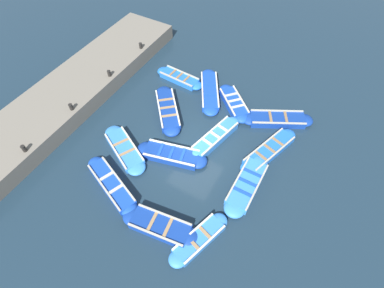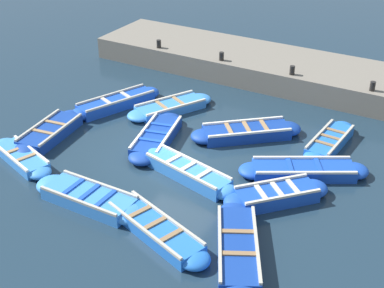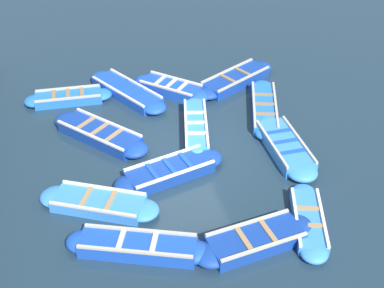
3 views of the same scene
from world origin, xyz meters
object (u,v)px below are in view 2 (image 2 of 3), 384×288
object	(u,v)px
boat_stern_in	(50,132)
boat_end_of_row	(303,171)
boat_outer_right	(330,142)
boat_inner_gap	(170,107)
boat_centre	(246,132)
bollard_mid_south	(221,56)
boat_far_corner	(277,195)
boat_alongside	(155,229)
boat_broadside	(89,198)
bollard_north	(373,86)
boat_outer_left	(22,158)
boat_drifting	(116,103)
boat_mid_row	(157,137)
bollard_mid_north	(292,70)
bollard_south	(159,44)
boat_tucked	(188,172)
boat_near_quay	(238,248)

from	to	relation	value
boat_stern_in	boat_end_of_row	world-z (taller)	boat_stern_in
boat_outer_right	boat_inner_gap	bearing A→B (deg)	93.68
boat_centre	bollard_mid_south	xyz separation A→B (m)	(3.95, 3.00, 0.91)
boat_far_corner	boat_centre	bearing A→B (deg)	37.73
boat_alongside	boat_broadside	bearing A→B (deg)	85.12
boat_broadside	bollard_north	bearing A→B (deg)	-29.20
boat_stern_in	bollard_mid_south	bearing A→B (deg)	-21.39
boat_outer_left	boat_drifting	xyz separation A→B (m)	(4.69, -0.23, 0.05)
boat_mid_row	bollard_mid_north	distance (m)	6.39
boat_end_of_row	bollard_south	bearing A→B (deg)	58.51
boat_tucked	boat_far_corner	xyz separation A→B (m)	(0.22, -2.78, -0.00)
boat_outer_right	bollard_south	bearing A→B (deg)	70.41
boat_broadside	bollard_mid_north	size ratio (longest dim) A/B	10.55
boat_tucked	bollard_mid_north	size ratio (longest dim) A/B	10.62
boat_outer_right	boat_far_corner	distance (m)	3.83
boat_centre	bollard_north	bearing A→B (deg)	-38.88
boat_outer_right	boat_far_corner	world-z (taller)	boat_far_corner
boat_outer_right	boat_far_corner	xyz separation A→B (m)	(-3.81, 0.36, 0.03)
boat_near_quay	boat_alongside	bearing A→B (deg)	99.05
boat_stern_in	bollard_south	world-z (taller)	bollard_south
boat_near_quay	boat_inner_gap	world-z (taller)	boat_near_quay
boat_stern_in	boat_far_corner	xyz separation A→B (m)	(0.37, -8.17, 0.01)
boat_stern_in	bollard_north	size ratio (longest dim) A/B	10.22
boat_inner_gap	bollard_mid_north	distance (m)	5.01
boat_centre	boat_tucked	xyz separation A→B (m)	(-3.20, 0.48, 0.01)
boat_centre	boat_inner_gap	xyz separation A→B (m)	(0.45, 3.35, -0.03)
boat_outer_right	boat_alongside	size ratio (longest dim) A/B	0.83
boat_broadside	bollard_mid_north	xyz separation A→B (m)	(9.67, -2.31, 0.92)
boat_tucked	bollard_north	distance (m)	8.09
boat_centre	boat_drifting	size ratio (longest dim) A/B	0.93
boat_tucked	bollard_south	size ratio (longest dim) A/B	10.62
bollard_mid_north	boat_broadside	bearing A→B (deg)	166.58
boat_centre	bollard_mid_north	size ratio (longest dim) A/B	10.15
boat_centre	boat_outer_left	size ratio (longest dim) A/B	1.13
boat_tucked	bollard_south	distance (m)	9.14
boat_mid_row	boat_end_of_row	size ratio (longest dim) A/B	0.96
bollard_mid_south	boat_drifting	bearing A→B (deg)	151.76
boat_outer_right	boat_inner_gap	distance (m)	6.03
boat_outer_right	boat_stern_in	size ratio (longest dim) A/B	0.91
boat_outer_right	boat_stern_in	world-z (taller)	boat_stern_in
boat_near_quay	boat_broadside	bearing A→B (deg)	91.93
boat_broadside	bollard_north	xyz separation A→B (m)	(9.67, -5.40, 0.92)
boat_mid_row	boat_end_of_row	distance (m)	5.04
boat_outer_left	bollard_south	size ratio (longest dim) A/B	8.96
boat_outer_right	bollard_mid_north	bearing A→B (deg)	39.54
boat_drifting	bollard_mid_north	bearing A→B (deg)	-51.57
boat_tucked	boat_drifting	bearing A→B (deg)	59.24
boat_alongside	bollard_mid_south	bearing A→B (deg)	17.54
boat_outer_right	boat_centre	size ratio (longest dim) A/B	0.92
boat_alongside	boat_mid_row	size ratio (longest dim) A/B	1.06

